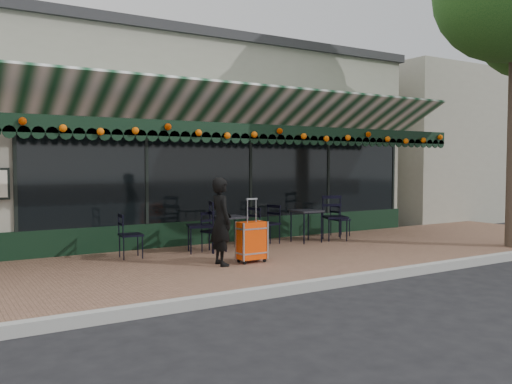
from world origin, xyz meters
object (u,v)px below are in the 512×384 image
chair_a_right (340,220)px  chair_b_front (214,232)px  chair_b_right (259,225)px  suitcase (252,241)px  cafe_table_b (231,220)px  chair_a_front (335,218)px  chair_b_left (200,226)px  woman (221,221)px  chair_a_left (268,224)px  cafe_table_a (306,213)px  chair_solo (131,235)px

chair_a_right → chair_b_front: chair_b_front is taller
chair_a_right → chair_b_right: size_ratio=0.94×
suitcase → cafe_table_b: suitcase is taller
chair_a_front → chair_b_left: chair_a_front is taller
suitcase → chair_b_front: (-0.05, 1.32, 0.02)m
chair_b_left → chair_b_right: size_ratio=1.24×
chair_b_front → chair_a_front: bearing=-16.4°
woman → chair_b_right: size_ratio=1.83×
chair_b_right → chair_b_front: bearing=91.0°
chair_a_front → chair_b_front: bearing=-158.8°
chair_a_left → chair_a_front: size_ratio=0.84×
cafe_table_a → chair_a_front: bearing=-7.3°
chair_solo → chair_b_front: bearing=-92.5°
suitcase → chair_a_front: bearing=24.2°
woman → cafe_table_a: size_ratio=2.11×
woman → chair_b_left: 1.42m
chair_a_left → chair_b_left: 1.72m
chair_b_left → chair_b_right: bearing=120.0°
chair_a_right → chair_b_front: bearing=100.0°
chair_b_right → cafe_table_b: bearing=92.9°
woman → cafe_table_b: bearing=-28.4°
cafe_table_b → chair_b_front: (-0.43, -0.11, -0.20)m
chair_b_left → chair_solo: 1.34m
cafe_table_a → chair_a_front: size_ratio=0.69×
woman → chair_b_front: bearing=-15.9°
chair_a_right → chair_a_front: size_ratio=0.75×
chair_a_right → chair_b_left: 3.86m
woman → chair_a_front: 3.78m
cafe_table_a → chair_a_left: bearing=165.8°
chair_a_left → chair_solo: 3.04m
woman → cafe_table_a: 3.14m
chair_a_left → chair_b_front: (-1.47, -0.35, -0.03)m
chair_solo → chair_b_right: bearing=-80.4°
chair_a_left → chair_solo: bearing=-101.0°
chair_b_right → woman: bearing=115.7°
woman → cafe_table_a: bearing=-57.7°
cafe_table_b → chair_solo: chair_solo is taller
chair_a_front → chair_b_front: (-3.03, -0.04, -0.11)m
woman → chair_a_left: woman is taller
chair_b_front → woman: bearing=-129.1°
chair_a_left → chair_b_right: chair_a_left is taller
cafe_table_a → chair_b_front: chair_b_front is taller
woman → suitcase: bearing=-90.2°
woman → suitcase: woman is taller
suitcase → chair_solo: size_ratio=1.34×
chair_a_right → chair_b_front: (-3.60, -0.53, 0.01)m
chair_a_right → chair_b_right: 2.30m
chair_a_left → cafe_table_b: bearing=-90.7°
chair_a_right → cafe_table_b: bearing=99.2°
suitcase → cafe_table_b: bearing=74.9°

